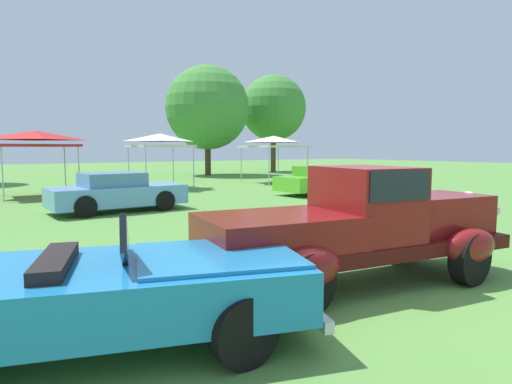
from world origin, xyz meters
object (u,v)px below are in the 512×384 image
object	(u,v)px
feature_pickup_truck	(360,224)
show_car_lime	(321,180)
neighbor_convertible	(113,289)
show_car_skyblue	(117,192)
canopy_tent_right_field	(274,141)
canopy_tent_center_field	(160,139)
canopy_tent_left_field	(35,138)

from	to	relation	value
feature_pickup_truck	show_car_lime	bearing A→B (deg)	49.28
neighbor_convertible	show_car_lime	xyz separation A→B (m)	(11.88, 9.68, 0.02)
show_car_skyblue	canopy_tent_right_field	world-z (taller)	canopy_tent_right_field
canopy_tent_center_field	feature_pickup_truck	bearing A→B (deg)	-102.55
feature_pickup_truck	canopy_tent_left_field	xyz separation A→B (m)	(-1.97, 15.65, 1.55)
canopy_tent_center_field	canopy_tent_right_field	distance (m)	6.87
feature_pickup_truck	canopy_tent_center_field	distance (m)	16.47
show_car_lime	canopy_tent_center_field	distance (m)	8.12
show_car_skyblue	canopy_tent_left_field	size ratio (longest dim) A/B	1.38
neighbor_convertible	canopy_tent_center_field	size ratio (longest dim) A/B	1.64
show_car_skyblue	canopy_tent_left_field	bearing A→B (deg)	102.30
feature_pickup_truck	show_car_skyblue	bearing A→B (deg)	93.71
feature_pickup_truck	neighbor_convertible	xyz separation A→B (m)	(-3.54, 0.01, -0.29)
show_car_skyblue	show_car_lime	bearing A→B (deg)	1.81
neighbor_convertible	show_car_skyblue	bearing A→B (deg)	72.68
feature_pickup_truck	show_car_lime	world-z (taller)	feature_pickup_truck
feature_pickup_truck	show_car_skyblue	xyz separation A→B (m)	(-0.61, 9.41, -0.27)
show_car_lime	neighbor_convertible	bearing A→B (deg)	-140.83
neighbor_convertible	feature_pickup_truck	bearing A→B (deg)	-0.15
show_car_skyblue	canopy_tent_left_field	distance (m)	6.64
show_car_lime	canopy_tent_center_field	size ratio (longest dim) A/B	1.57
show_car_lime	canopy_tent_left_field	distance (m)	12.05
show_car_skyblue	show_car_lime	xyz separation A→B (m)	(8.95, 0.28, 0.00)
canopy_tent_left_field	canopy_tent_right_field	size ratio (longest dim) A/B	0.98
canopy_tent_left_field	show_car_lime	bearing A→B (deg)	-30.01
neighbor_convertible	show_car_skyblue	distance (m)	9.85
canopy_tent_right_field	show_car_skyblue	bearing A→B (deg)	-149.65
neighbor_convertible	show_car_skyblue	world-z (taller)	neighbor_convertible
canopy_tent_left_field	neighbor_convertible	bearing A→B (deg)	-95.73
feature_pickup_truck	show_car_lime	distance (m)	12.79
neighbor_convertible	canopy_tent_left_field	world-z (taller)	canopy_tent_left_field
show_car_skyblue	canopy_tent_center_field	xyz separation A→B (m)	(4.17, 6.60, 1.82)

